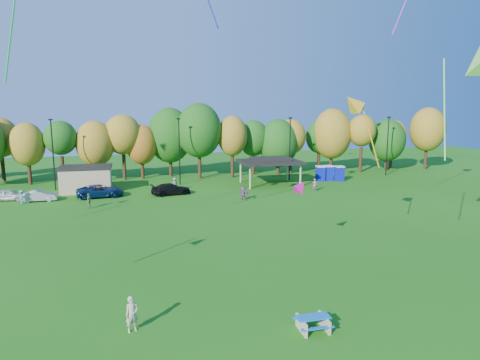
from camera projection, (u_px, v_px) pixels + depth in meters
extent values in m
plane|color=#19600F|center=(232.00, 334.00, 20.25)|extent=(160.00, 160.00, 0.00)
cylinder|color=black|center=(3.00, 169.00, 60.67)|extent=(0.50, 0.50, 3.79)
ellipsoid|color=olive|center=(0.00, 138.00, 59.92)|extent=(4.94, 4.94, 5.58)
cylinder|color=black|center=(30.00, 173.00, 58.61)|extent=(0.50, 0.50, 3.34)
ellipsoid|color=olive|center=(27.00, 144.00, 57.94)|extent=(4.61, 4.61, 5.88)
cylinder|color=black|center=(63.00, 170.00, 59.45)|extent=(0.50, 0.50, 3.82)
ellipsoid|color=#144C0F|center=(60.00, 138.00, 58.69)|extent=(4.43, 4.43, 4.73)
cylinder|color=black|center=(97.00, 170.00, 61.19)|extent=(0.50, 0.50, 3.25)
ellipsoid|color=olive|center=(95.00, 144.00, 60.54)|extent=(5.33, 5.33, 6.53)
cylinder|color=black|center=(124.00, 166.00, 62.60)|extent=(0.50, 0.50, 3.96)
ellipsoid|color=olive|center=(123.00, 135.00, 61.82)|extent=(5.31, 5.31, 5.82)
cylinder|color=black|center=(143.00, 168.00, 63.57)|extent=(0.50, 0.50, 3.05)
ellipsoid|color=#995914|center=(142.00, 145.00, 62.96)|extent=(4.54, 4.54, 5.87)
cylinder|color=black|center=(171.00, 164.00, 65.67)|extent=(0.50, 0.50, 3.77)
ellipsoid|color=#144C0F|center=(170.00, 135.00, 64.93)|extent=(6.69, 6.69, 8.35)
cylinder|color=black|center=(200.00, 164.00, 63.75)|extent=(0.50, 0.50, 4.28)
ellipsoid|color=#144C0F|center=(199.00, 130.00, 62.90)|extent=(6.64, 6.64, 8.01)
cylinder|color=black|center=(232.00, 165.00, 64.68)|extent=(0.50, 0.50, 3.76)
ellipsoid|color=olive|center=(232.00, 136.00, 63.93)|extent=(4.49, 4.49, 6.02)
cylinder|color=black|center=(253.00, 163.00, 67.59)|extent=(0.50, 0.50, 3.43)
ellipsoid|color=#144C0F|center=(253.00, 138.00, 66.91)|extent=(4.77, 4.77, 5.63)
cylinder|color=black|center=(278.00, 165.00, 67.74)|extent=(0.50, 0.50, 2.95)
ellipsoid|color=#144C0F|center=(278.00, 143.00, 67.16)|extent=(6.14, 6.14, 7.54)
cylinder|color=black|center=(290.00, 162.00, 68.69)|extent=(0.50, 0.50, 3.52)
ellipsoid|color=olive|center=(291.00, 137.00, 67.99)|extent=(4.78, 4.78, 5.53)
cylinder|color=black|center=(319.00, 160.00, 71.65)|extent=(0.50, 0.50, 3.39)
ellipsoid|color=#144C0F|center=(319.00, 137.00, 70.98)|extent=(4.54, 4.54, 5.46)
cylinder|color=black|center=(331.00, 160.00, 70.80)|extent=(0.50, 0.50, 3.72)
ellipsoid|color=olive|center=(332.00, 134.00, 70.06)|extent=(6.32, 6.32, 8.24)
cylinder|color=black|center=(361.00, 160.00, 69.93)|extent=(0.50, 0.50, 4.06)
ellipsoid|color=olive|center=(362.00, 131.00, 69.12)|extent=(4.50, 4.50, 5.13)
cylinder|color=black|center=(386.00, 161.00, 71.75)|extent=(0.50, 0.50, 3.05)
ellipsoid|color=#144C0F|center=(387.00, 140.00, 71.15)|extent=(5.97, 5.97, 7.05)
cylinder|color=black|center=(391.00, 158.00, 73.65)|extent=(0.50, 0.50, 3.55)
ellipsoid|color=olive|center=(392.00, 134.00, 72.95)|extent=(4.60, 4.60, 4.99)
cylinder|color=black|center=(426.00, 157.00, 73.19)|extent=(0.50, 0.50, 4.07)
ellipsoid|color=olive|center=(428.00, 129.00, 72.38)|extent=(5.83, 5.83, 7.42)
cylinder|color=black|center=(53.00, 155.00, 54.31)|extent=(0.16, 0.16, 9.00)
cube|color=black|center=(51.00, 120.00, 53.54)|extent=(0.50, 0.25, 0.18)
cylinder|color=black|center=(179.00, 152.00, 58.18)|extent=(0.16, 0.16, 9.00)
cube|color=black|center=(179.00, 119.00, 57.41)|extent=(0.50, 0.25, 0.18)
cylinder|color=black|center=(290.00, 149.00, 62.05)|extent=(0.16, 0.16, 9.00)
cube|color=black|center=(290.00, 118.00, 61.28)|extent=(0.50, 0.25, 0.18)
cylinder|color=black|center=(387.00, 147.00, 65.92)|extent=(0.16, 0.16, 9.00)
cube|color=black|center=(389.00, 117.00, 65.15)|extent=(0.50, 0.25, 0.18)
cube|color=tan|center=(86.00, 180.00, 53.88)|extent=(6.00, 4.00, 3.00)
cube|color=black|center=(85.00, 167.00, 53.60)|extent=(6.30, 4.30, 0.25)
cylinder|color=tan|center=(250.00, 178.00, 55.49)|extent=(0.24, 0.24, 3.00)
cylinder|color=tan|center=(300.00, 176.00, 57.18)|extent=(0.24, 0.24, 3.00)
cylinder|color=tan|center=(241.00, 172.00, 60.27)|extent=(0.24, 0.24, 3.00)
cylinder|color=tan|center=(287.00, 170.00, 61.96)|extent=(0.24, 0.24, 3.00)
cube|color=black|center=(270.00, 162.00, 58.44)|extent=(8.20, 6.20, 0.35)
cube|color=black|center=(270.00, 159.00, 58.37)|extent=(5.00, 3.50, 0.45)
cube|color=#0D1AB0|center=(320.00, 174.00, 61.77)|extent=(1.10, 1.10, 2.00)
cube|color=silver|center=(321.00, 166.00, 61.59)|extent=(1.15, 1.15, 0.18)
cube|color=#0D1AB0|center=(328.00, 173.00, 62.17)|extent=(1.10, 1.10, 2.00)
cube|color=silver|center=(329.00, 166.00, 61.98)|extent=(1.15, 1.15, 0.18)
cube|color=#0D1AB0|center=(339.00, 174.00, 61.65)|extent=(1.10, 1.10, 2.00)
cube|color=silver|center=(340.00, 167.00, 61.46)|extent=(1.15, 1.15, 0.18)
cube|color=tan|center=(301.00, 325.00, 20.39)|extent=(0.13, 1.32, 0.65)
cube|color=tan|center=(324.00, 322.00, 20.66)|extent=(0.13, 1.32, 0.65)
cube|color=#1468B0|center=(313.00, 317.00, 20.47)|extent=(1.64, 0.70, 0.05)
cube|color=#1468B0|center=(318.00, 328.00, 19.98)|extent=(1.63, 0.25, 0.05)
cube|color=#1468B0|center=(308.00, 317.00, 21.05)|extent=(1.63, 0.25, 0.05)
imported|color=#BFB18F|center=(132.00, 314.00, 20.32)|extent=(0.75, 0.62, 1.77)
imported|color=silver|center=(9.00, 195.00, 48.82)|extent=(4.12, 2.19, 1.33)
imported|color=#A4A4A9|center=(39.00, 196.00, 48.42)|extent=(3.82, 1.42, 1.25)
imported|color=#0B2045|center=(100.00, 191.00, 50.58)|extent=(5.63, 3.04, 1.50)
imported|color=black|center=(171.00, 189.00, 51.99)|extent=(5.08, 2.87, 1.39)
imported|color=teal|center=(22.00, 197.00, 46.94)|extent=(1.09, 1.17, 1.59)
imported|color=#6B8359|center=(175.00, 184.00, 54.52)|extent=(0.98, 0.92, 1.69)
imported|color=#AE527A|center=(315.00, 185.00, 54.33)|extent=(0.66, 0.53, 1.58)
imported|color=#678B55|center=(89.00, 201.00, 45.07)|extent=(0.62, 1.01, 1.61)
imported|color=#923D8D|center=(243.00, 193.00, 49.07)|extent=(1.40, 1.30, 1.56)
cone|color=#D70B8C|center=(300.00, 186.00, 30.48)|extent=(1.58, 1.40, 1.33)
cone|color=orange|center=(353.00, 103.00, 30.02)|extent=(1.96, 1.47, 1.94)
cylinder|color=orange|center=(370.00, 135.00, 30.75)|extent=(1.81, 0.12, 4.73)
cylinder|color=green|center=(12.00, 23.00, 23.84)|extent=(1.83, 1.83, 6.61)
cylinder|color=#1D1DA1|center=(209.00, 4.00, 33.81)|extent=(1.43, 0.49, 3.79)
cylinder|color=#70D049|center=(444.00, 108.00, 27.90)|extent=(1.19, 2.27, 6.61)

